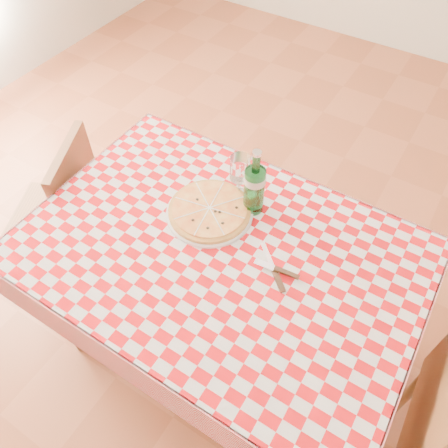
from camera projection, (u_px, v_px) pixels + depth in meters
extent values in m
plane|color=brown|center=(221.00, 345.00, 2.02)|extent=(6.00, 6.00, 0.00)
cube|color=brown|center=(220.00, 255.00, 1.45)|extent=(1.20, 0.80, 0.04)
cylinder|color=brown|center=(61.00, 309.00, 1.74)|extent=(0.06, 0.06, 0.71)
cylinder|color=brown|center=(163.00, 202.00, 2.11)|extent=(0.06, 0.06, 0.71)
cylinder|color=brown|center=(379.00, 308.00, 1.75)|extent=(0.06, 0.06, 0.71)
cube|color=#AB0A0F|center=(220.00, 251.00, 1.44)|extent=(1.30, 0.90, 0.01)
cylinder|color=brown|center=(409.00, 392.00, 1.67)|extent=(0.04, 0.04, 0.44)
cube|color=brown|center=(447.00, 390.00, 1.18)|extent=(0.05, 0.43, 0.48)
cube|color=brown|center=(54.00, 216.00, 2.00)|extent=(0.49, 0.49, 0.03)
cylinder|color=brown|center=(107.00, 222.00, 2.25)|extent=(0.03, 0.03, 0.37)
cylinder|color=brown|center=(48.00, 216.00, 2.27)|extent=(0.03, 0.03, 0.37)
cylinder|color=brown|center=(88.00, 273.00, 2.05)|extent=(0.03, 0.03, 0.37)
cylinder|color=brown|center=(24.00, 266.00, 2.07)|extent=(0.03, 0.03, 0.37)
cube|color=brown|center=(77.00, 187.00, 1.82)|extent=(0.19, 0.35, 0.40)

